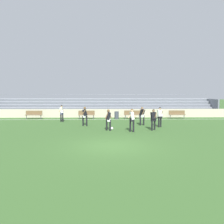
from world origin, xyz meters
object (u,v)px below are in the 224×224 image
player_dark_wide_left (142,114)px  player_white_pressing_high (160,115)px  bench_near_wall_gap (86,114)px  player_dark_wide_right (153,118)px  player_dark_deep_cover (108,118)px  trash_bin (117,115)px  player_dark_on_ball (85,115)px  player_white_dropping_back (132,118)px  bench_centre_sideline (34,114)px  bleacher_stand (104,106)px  bench_near_bin (132,114)px  bench_far_right (177,114)px  player_white_challenging (62,112)px  soccer_ball (112,128)px

player_dark_wide_left → player_white_pressing_high: (1.33, -1.10, 0.03)m
bench_near_wall_gap → player_dark_wide_right: player_dark_wide_right is taller
player_dark_deep_cover → trash_bin: bearing=83.1°
player_dark_on_ball → player_dark_wide_right: bearing=-23.5°
player_white_dropping_back → bench_centre_sideline: bearing=139.4°
bench_near_wall_gap → player_dark_wide_right: bearing=-53.2°
bleacher_stand → player_white_pressing_high: (4.81, -9.96, -0.12)m
bleacher_stand → bench_near_wall_gap: size_ratio=15.48×
bleacher_stand → player_white_dropping_back: size_ratio=16.19×
player_dark_wide_right → player_dark_on_ball: size_ratio=0.97×
bench_near_wall_gap → player_dark_wide_right: (5.84, -7.80, 0.42)m
bench_near_bin → player_dark_wide_left: (0.30, -5.11, 0.43)m
bench_near_bin → player_dark_wide_right: 7.85m
bleacher_stand → bench_far_right: (8.16, -3.76, -0.58)m
player_white_challenging → soccer_ball: (4.87, -5.00, -0.88)m
player_white_challenging → player_dark_on_ball: size_ratio=0.99×
bench_centre_sideline → trash_bin: 9.11m
bleacher_stand → player_dark_wide_right: (3.94, -11.56, -0.16)m
player_white_challenging → soccer_ball: bearing=-45.7°
trash_bin → player_dark_wide_right: (2.51, -7.80, 0.57)m
bleacher_stand → player_dark_on_ball: (-1.56, -9.17, -0.13)m
bench_centre_sideline → player_white_dropping_back: 13.02m
bench_near_bin → bleacher_stand: bearing=130.2°
player_white_challenging → soccer_ball: 7.04m
bench_far_right → player_white_challenging: bearing=-168.5°
bench_far_right → player_dark_wide_right: bearing=-118.4°
player_dark_on_ball → player_dark_deep_cover: bearing=-50.3°
bench_far_right → soccer_ball: size_ratio=8.18×
player_white_dropping_back → player_white_pressing_high: 3.45m
bench_centre_sideline → player_dark_on_ball: bearing=-41.5°
player_white_dropping_back → player_white_pressing_high: player_white_dropping_back is taller
bench_centre_sideline → player_white_challenging: bearing=-35.1°
bench_near_wall_gap → player_dark_wide_right: 9.75m
bleacher_stand → player_dark_deep_cover: bleacher_stand is taller
bleacher_stand → bench_far_right: bleacher_stand is taller
bench_near_wall_gap → player_white_dropping_back: player_white_dropping_back is taller
trash_bin → bleacher_stand: bearing=110.9°
bench_far_right → player_dark_wide_right: 8.88m
player_white_pressing_high → soccer_ball: player_white_pressing_high is taller
trash_bin → player_dark_on_ball: 6.22m
bleacher_stand → player_white_dropping_back: bleacher_stand is taller
bench_centre_sideline → bench_near_wall_gap: same height
bench_centre_sideline → trash_bin: bearing=0.0°
bench_near_bin → player_dark_on_ball: size_ratio=1.07×
trash_bin → player_dark_wide_right: player_dark_wide_right is taller
soccer_ball → player_white_challenging: bearing=134.3°
bench_near_wall_gap → bleacher_stand: bearing=63.2°
player_dark_deep_cover → player_dark_wide_right: (3.47, 0.06, -0.00)m
bleacher_stand → player_white_challenging: size_ratio=16.70×
bench_near_wall_gap → soccer_ball: bench_near_wall_gap is taller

